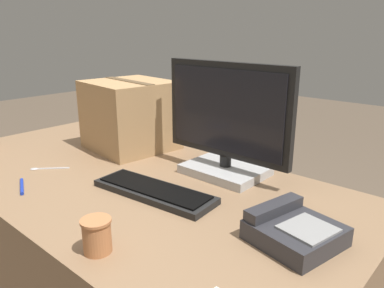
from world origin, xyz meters
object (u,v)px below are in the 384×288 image
(paper_cup_right, at_px, (97,235))
(pen_marker, at_px, (22,186))
(monitor, at_px, (226,127))
(desk_phone, at_px, (293,230))
(spoon, at_px, (44,169))
(keyboard, at_px, (154,191))
(cardboard_box, at_px, (130,115))

(paper_cup_right, xyz_separation_m, pen_marker, (-0.53, 0.05, -0.04))
(monitor, height_order, desk_phone, monitor)
(spoon, distance_m, pen_marker, 0.19)
(monitor, height_order, keyboard, monitor)
(paper_cup_right, height_order, pen_marker, paper_cup_right)
(desk_phone, relative_size, paper_cup_right, 2.71)
(keyboard, xyz_separation_m, spoon, (-0.51, -0.13, -0.01))
(keyboard, relative_size, spoon, 3.75)
(keyboard, distance_m, cardboard_box, 0.57)
(pen_marker, bearing_deg, cardboard_box, -57.62)
(desk_phone, relative_size, spoon, 1.99)
(keyboard, relative_size, cardboard_box, 1.14)
(cardboard_box, distance_m, pen_marker, 0.59)
(monitor, relative_size, pen_marker, 4.20)
(keyboard, relative_size, paper_cup_right, 5.09)
(keyboard, height_order, pen_marker, keyboard)
(pen_marker, bearing_deg, keyboard, -120.88)
(keyboard, xyz_separation_m, pen_marker, (-0.39, -0.27, -0.01))
(paper_cup_right, distance_m, spoon, 0.68)
(monitor, xyz_separation_m, paper_cup_right, (0.08, -0.64, -0.14))
(monitor, bearing_deg, desk_phone, -32.38)
(desk_phone, bearing_deg, paper_cup_right, -121.19)
(spoon, bearing_deg, pen_marker, 83.26)
(paper_cup_right, bearing_deg, desk_phone, 47.02)
(spoon, height_order, cardboard_box, cardboard_box)
(desk_phone, bearing_deg, spoon, -158.36)
(keyboard, relative_size, desk_phone, 1.88)
(keyboard, distance_m, pen_marker, 0.48)
(monitor, distance_m, paper_cup_right, 0.66)
(paper_cup_right, relative_size, pen_marker, 0.70)
(keyboard, distance_m, desk_phone, 0.49)
(desk_phone, bearing_deg, keyboard, -162.93)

